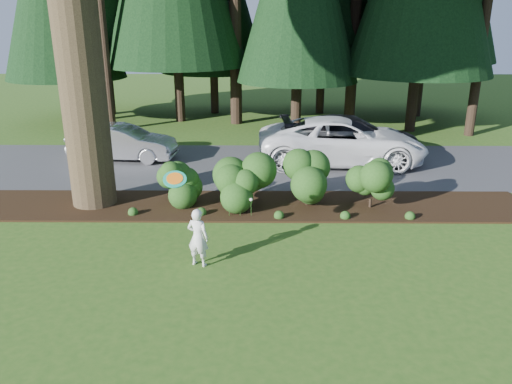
% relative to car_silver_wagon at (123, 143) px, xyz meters
% --- Properties ---
extents(ground, '(80.00, 80.00, 0.00)m').
position_rel_car_silver_wagon_xyz_m(ground, '(5.00, -8.19, -0.69)').
color(ground, '#2B5317').
rests_on(ground, ground).
extents(mulch_bed, '(16.00, 2.50, 0.05)m').
position_rel_car_silver_wagon_xyz_m(mulch_bed, '(5.00, -4.94, -0.67)').
color(mulch_bed, black).
rests_on(mulch_bed, ground).
extents(driveway, '(22.00, 6.00, 0.03)m').
position_rel_car_silver_wagon_xyz_m(driveway, '(5.00, -0.69, -0.68)').
color(driveway, '#38383A').
rests_on(driveway, ground).
extents(shrub_row, '(6.53, 1.60, 1.61)m').
position_rel_car_silver_wagon_xyz_m(shrub_row, '(5.77, -5.05, 0.11)').
color(shrub_row, '#204415').
rests_on(shrub_row, ground).
extents(lily_cluster, '(0.69, 0.09, 0.57)m').
position_rel_car_silver_wagon_xyz_m(lily_cluster, '(4.70, -5.79, -0.20)').
color(lily_cluster, '#204415').
rests_on(lily_cluster, ground).
extents(car_silver_wagon, '(4.15, 1.79, 1.33)m').
position_rel_car_silver_wagon_xyz_m(car_silver_wagon, '(0.00, 0.00, 0.00)').
color(car_silver_wagon, '#ACACB1').
rests_on(car_silver_wagon, driveway).
extents(car_white_suv, '(6.24, 3.04, 1.71)m').
position_rel_car_silver_wagon_xyz_m(car_white_suv, '(8.26, -0.46, 0.19)').
color(car_white_suv, white).
rests_on(car_white_suv, driveway).
extents(car_dark_suv, '(5.56, 2.53, 1.58)m').
position_rel_car_silver_wagon_xyz_m(car_dark_suv, '(8.77, 0.63, 0.12)').
color(car_dark_suv, black).
rests_on(car_dark_suv, driveway).
extents(child, '(0.56, 0.46, 1.33)m').
position_rel_car_silver_wagon_xyz_m(child, '(3.89, -8.59, -0.03)').
color(child, silver).
rests_on(child, ground).
extents(frisbee, '(0.51, 0.45, 0.29)m').
position_rel_car_silver_wagon_xyz_m(frisbee, '(3.45, -8.56, 1.29)').
color(frisbee, '#1B997C').
rests_on(frisbee, ground).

